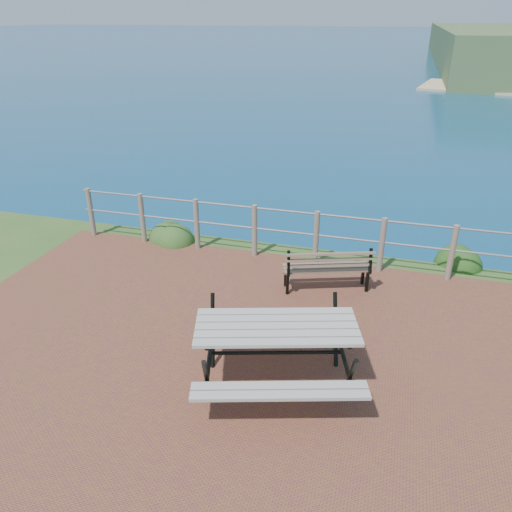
# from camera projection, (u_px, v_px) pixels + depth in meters

# --- Properties ---
(ground) EXTENTS (10.00, 7.00, 0.12)m
(ground) POSITION_uv_depth(u_px,v_px,m) (268.00, 379.00, 6.26)
(ground) COLOR brown
(ground) RESTS_ON ground
(ocean) EXTENTS (1200.00, 1200.00, 0.00)m
(ocean) POSITION_uv_depth(u_px,v_px,m) (411.00, 27.00, 179.07)
(ocean) COLOR #136376
(ocean) RESTS_ON ground
(safety_railing) EXTENTS (9.40, 0.10, 1.00)m
(safety_railing) POSITION_uv_depth(u_px,v_px,m) (316.00, 235.00, 8.91)
(safety_railing) COLOR #6B5B4C
(safety_railing) RESTS_ON ground
(picnic_table) EXTENTS (2.07, 1.61, 0.81)m
(picnic_table) POSITION_uv_depth(u_px,v_px,m) (276.00, 347.00, 6.00)
(picnic_table) COLOR #9D968D
(picnic_table) RESTS_ON ground
(park_bench) EXTENTS (1.45, 0.81, 0.80)m
(park_bench) POSITION_uv_depth(u_px,v_px,m) (327.00, 261.00, 8.06)
(park_bench) COLOR brown
(park_bench) RESTS_ON ground
(shrub_lip_west) EXTENTS (0.83, 0.83, 0.59)m
(shrub_lip_west) POSITION_uv_depth(u_px,v_px,m) (170.00, 236.00, 10.30)
(shrub_lip_west) COLOR #2A4E1D
(shrub_lip_west) RESTS_ON ground
(shrub_lip_east) EXTENTS (0.78, 0.78, 0.52)m
(shrub_lip_east) POSITION_uv_depth(u_px,v_px,m) (461.00, 262.00, 9.22)
(shrub_lip_east) COLOR #154214
(shrub_lip_east) RESTS_ON ground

